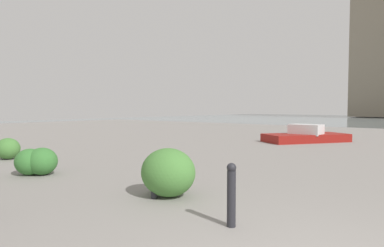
{
  "coord_description": "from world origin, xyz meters",
  "views": [
    {
      "loc": [
        -0.62,
        2.81,
        1.61
      ],
      "look_at": [
        6.95,
        -6.5,
        1.03
      ],
      "focal_mm": 30.37,
      "sensor_mm": 36.0,
      "label": 1
    }
  ],
  "objects": [
    {
      "name": "bollard_mid",
      "position": [
        3.5,
        -1.19,
        0.37
      ],
      "size": [
        0.13,
        0.13,
        0.7
      ],
      "color": "#232328",
      "rests_on": "ground"
    },
    {
      "name": "bollard_near",
      "position": [
        1.7,
        -0.89,
        0.45
      ],
      "size": [
        0.13,
        0.13,
        0.87
      ],
      "color": "#232328",
      "rests_on": "ground"
    },
    {
      "name": "shrub_low",
      "position": [
        10.26,
        -1.4,
        0.33
      ],
      "size": [
        0.78,
        0.7,
        0.66
      ],
      "color": "#477F38",
      "rests_on": "ground"
    },
    {
      "name": "shrub_round",
      "position": [
        7.29,
        -0.74,
        0.32
      ],
      "size": [
        0.74,
        0.67,
        0.63
      ],
      "color": "#387533",
      "rests_on": "ground"
    },
    {
      "name": "boat",
      "position": [
        4.86,
        -12.52,
        0.21
      ],
      "size": [
        3.52,
        4.17,
        0.95
      ],
      "color": "maroon",
      "rests_on": "ground"
    },
    {
      "name": "shrub_wide",
      "position": [
        7.07,
        -0.92,
        0.33
      ],
      "size": [
        0.77,
        0.69,
        0.66
      ],
      "color": "#387533",
      "rests_on": "ground"
    },
    {
      "name": "shrub_tall",
      "position": [
        3.4,
        -1.45,
        0.44
      ],
      "size": [
        1.04,
        0.93,
        0.88
      ],
      "color": "#477F38",
      "rests_on": "ground"
    }
  ]
}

